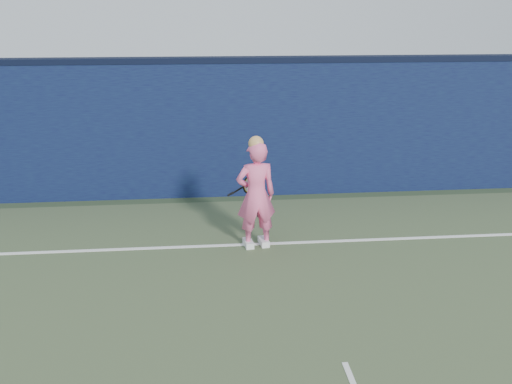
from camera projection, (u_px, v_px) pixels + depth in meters
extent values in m
cube|color=#0C0F36|center=(276.00, 130.00, 10.28)|extent=(24.00, 0.40, 2.50)
cube|color=black|center=(277.00, 59.00, 9.87)|extent=(24.00, 0.42, 0.10)
imported|color=pink|center=(256.00, 195.00, 7.98)|extent=(0.64, 0.47, 1.62)
sphere|color=tan|center=(256.00, 143.00, 7.73)|extent=(0.22, 0.22, 0.22)
cube|color=white|center=(264.00, 242.00, 8.25)|extent=(0.16, 0.29, 0.10)
cube|color=white|center=(248.00, 243.00, 8.19)|extent=(0.16, 0.29, 0.10)
torus|color=black|center=(249.00, 185.00, 8.44)|extent=(0.22, 0.23, 0.28)
torus|color=yellow|center=(249.00, 185.00, 8.44)|extent=(0.18, 0.19, 0.23)
cylinder|color=beige|center=(249.00, 185.00, 8.44)|extent=(0.17, 0.18, 0.22)
cylinder|color=black|center=(237.00, 190.00, 8.35)|extent=(0.22, 0.17, 0.09)
cylinder|color=black|center=(231.00, 194.00, 8.30)|extent=(0.11, 0.09, 0.06)
cube|color=white|center=(296.00, 243.00, 8.31)|extent=(11.00, 0.08, 0.01)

